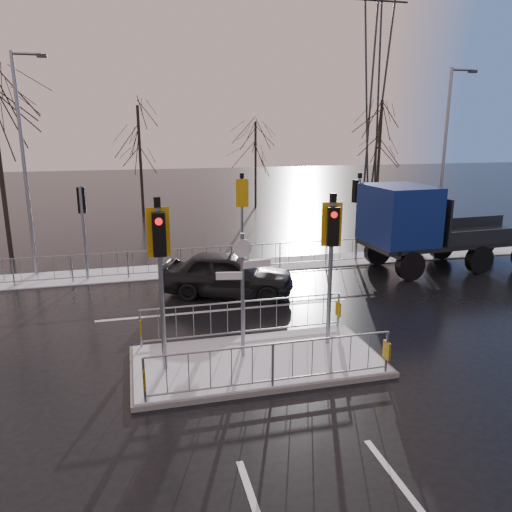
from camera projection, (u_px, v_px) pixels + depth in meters
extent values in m
plane|color=black|center=(257.00, 363.00, 12.16)|extent=(120.00, 120.00, 0.00)
cube|color=white|center=(205.00, 269.00, 20.22)|extent=(30.00, 2.00, 0.04)
cube|color=silver|center=(227.00, 310.00, 15.72)|extent=(8.00, 0.15, 0.01)
cube|color=slate|center=(257.00, 361.00, 12.14)|extent=(6.00, 3.00, 0.12)
cube|color=white|center=(257.00, 358.00, 12.12)|extent=(5.85, 2.85, 0.03)
cube|color=gold|center=(144.00, 379.00, 10.05)|extent=(0.05, 0.28, 0.42)
cube|color=gold|center=(387.00, 350.00, 11.33)|extent=(0.05, 0.28, 0.42)
cube|color=gold|center=(140.00, 327.00, 12.64)|extent=(0.05, 0.28, 0.42)
cube|color=gold|center=(338.00, 309.00, 13.92)|extent=(0.05, 0.28, 0.42)
cylinder|color=gray|center=(162.00, 292.00, 11.13)|extent=(0.11, 0.11, 3.80)
cube|color=black|center=(159.00, 234.00, 10.62)|extent=(0.28, 0.22, 0.95)
cylinder|color=red|center=(159.00, 221.00, 10.45)|extent=(0.16, 0.04, 0.16)
cube|color=gold|center=(158.00, 232.00, 10.86)|extent=(0.50, 0.03, 1.10)
cube|color=black|center=(157.00, 202.00, 10.62)|extent=(0.14, 0.14, 0.22)
cylinder|color=gray|center=(330.00, 276.00, 12.51)|extent=(0.11, 0.11, 3.70)
cube|color=black|center=(333.00, 226.00, 12.01)|extent=(0.33, 0.28, 0.95)
cylinder|color=red|center=(334.00, 215.00, 11.83)|extent=(0.16, 0.08, 0.16)
cube|color=gold|center=(332.00, 224.00, 12.26)|extent=(0.49, 0.16, 1.10)
cube|color=black|center=(333.00, 198.00, 12.02)|extent=(0.14, 0.14, 0.22)
cylinder|color=gray|center=(243.00, 297.00, 11.85)|extent=(0.09, 0.09, 3.10)
cube|color=silver|center=(257.00, 264.00, 11.74)|extent=(0.70, 0.14, 0.18)
cube|color=silver|center=(229.00, 276.00, 11.64)|extent=(0.62, 0.15, 0.18)
cylinder|color=silver|center=(243.00, 248.00, 11.53)|extent=(0.44, 0.03, 0.44)
cylinder|color=gray|center=(84.00, 233.00, 18.43)|extent=(0.11, 0.11, 3.50)
cube|color=black|center=(81.00, 200.00, 18.30)|extent=(0.28, 0.22, 0.95)
cylinder|color=red|center=(81.00, 192.00, 18.33)|extent=(0.16, 0.04, 0.16)
cylinder|color=gray|center=(242.00, 224.00, 19.84)|extent=(0.11, 0.11, 3.60)
cube|color=black|center=(241.00, 192.00, 19.70)|extent=(0.28, 0.22, 0.95)
cylinder|color=red|center=(240.00, 184.00, 19.72)|extent=(0.16, 0.04, 0.16)
cube|color=gold|center=(242.00, 193.00, 19.46)|extent=(0.50, 0.03, 1.10)
cube|color=black|center=(242.00, 176.00, 19.36)|extent=(0.14, 0.14, 0.22)
cylinder|color=gray|center=(358.00, 220.00, 21.04)|extent=(0.11, 0.11, 3.50)
cube|color=black|center=(356.00, 191.00, 20.89)|extent=(0.33, 0.28, 0.95)
cylinder|color=red|center=(355.00, 184.00, 20.91)|extent=(0.16, 0.08, 0.16)
cube|color=black|center=(360.00, 175.00, 20.57)|extent=(0.14, 0.14, 0.22)
imported|color=black|center=(228.00, 274.00, 16.94)|extent=(4.79, 3.30, 1.51)
cylinder|color=black|center=(410.00, 266.00, 18.64)|extent=(1.13, 0.39, 1.12)
cylinder|color=black|center=(377.00, 251.00, 20.82)|extent=(1.13, 0.39, 1.12)
cylinder|color=black|center=(479.00, 259.00, 19.54)|extent=(1.13, 0.39, 1.12)
cylinder|color=black|center=(441.00, 246.00, 21.71)|extent=(1.13, 0.39, 1.12)
cylinder|color=black|center=(483.00, 243.00, 22.35)|extent=(1.13, 0.39, 1.12)
cube|color=black|center=(451.00, 241.00, 20.36)|extent=(7.50, 2.96, 0.18)
cube|color=navy|center=(399.00, 215.00, 19.32)|extent=(2.37, 2.80, 2.24)
cube|color=black|center=(424.00, 202.00, 19.52)|extent=(0.16, 2.23, 1.23)
cube|color=#2D3033|center=(381.00, 247.00, 19.44)|extent=(0.27, 2.57, 0.39)
cube|color=black|center=(477.00, 235.00, 20.68)|extent=(5.05, 2.94, 0.13)
cube|color=black|center=(429.00, 217.00, 19.76)|extent=(0.23, 2.68, 1.68)
cylinder|color=black|center=(1.00, 174.00, 21.07)|extent=(0.20, 0.20, 7.36)
cylinder|color=black|center=(141.00, 162.00, 31.47)|extent=(0.19, 0.19, 6.90)
cylinder|color=black|center=(256.00, 165.00, 35.36)|extent=(0.16, 0.16, 5.98)
cylinder|color=black|center=(379.00, 156.00, 34.26)|extent=(0.20, 0.20, 7.36)
cylinder|color=gray|center=(443.00, 165.00, 21.62)|extent=(0.14, 0.14, 8.00)
cylinder|color=gray|center=(462.00, 70.00, 20.76)|extent=(1.00, 0.10, 0.10)
cube|color=#2D3033|center=(473.00, 71.00, 20.89)|extent=(0.35, 0.18, 0.12)
cylinder|color=gray|center=(25.00, 168.00, 18.51)|extent=(0.14, 0.14, 8.20)
cylinder|color=gray|center=(27.00, 54.00, 17.62)|extent=(1.00, 0.10, 0.10)
cube|color=#2D3033|center=(42.00, 56.00, 17.75)|extent=(0.35, 0.18, 0.12)
cylinder|color=#2D3033|center=(379.00, 74.00, 42.78)|extent=(1.18, 1.18, 19.97)
cylinder|color=#2D3033|center=(366.00, 74.00, 42.50)|extent=(1.18, 1.18, 19.97)
cylinder|color=#2D3033|center=(386.00, 73.00, 41.65)|extent=(1.18, 1.18, 19.97)
cylinder|color=#2D3033|center=(373.00, 72.00, 41.37)|extent=(1.18, 1.18, 19.97)
cylinder|color=#2D3033|center=(380.00, 1.00, 40.67)|extent=(5.00, 0.16, 0.16)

